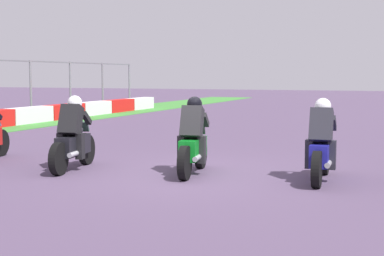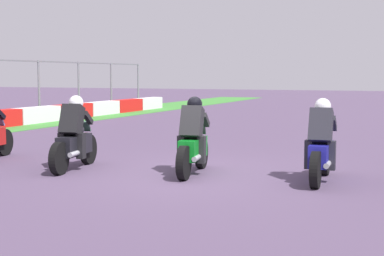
% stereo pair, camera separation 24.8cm
% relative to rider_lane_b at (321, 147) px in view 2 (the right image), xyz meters
% --- Properties ---
extents(ground_plane, '(120.00, 120.00, 0.00)m').
position_rel_rider_lane_b_xyz_m(ground_plane, '(-0.23, 2.49, -0.62)').
color(ground_plane, '#513F5A').
extents(rider_lane_b, '(2.04, 0.55, 1.51)m').
position_rel_rider_lane_b_xyz_m(rider_lane_b, '(0.00, 0.00, 0.00)').
color(rider_lane_b, black).
rests_on(rider_lane_b, ground_plane).
extents(rider_lane_c, '(2.04, 0.59, 1.51)m').
position_rel_rider_lane_b_xyz_m(rider_lane_c, '(-0.16, 2.44, 0.00)').
color(rider_lane_c, black).
rests_on(rider_lane_c, ground_plane).
extents(rider_lane_d, '(2.04, 0.60, 1.51)m').
position_rel_rider_lane_b_xyz_m(rider_lane_d, '(-0.57, 4.90, 0.00)').
color(rider_lane_d, black).
rests_on(rider_lane_d, ground_plane).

